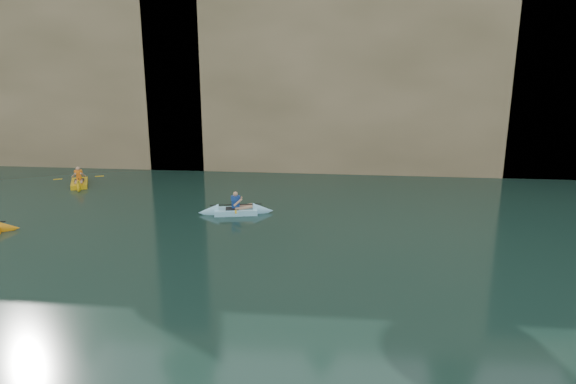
{
  "coord_description": "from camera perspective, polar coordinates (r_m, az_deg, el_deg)",
  "views": [
    {
      "loc": [
        0.59,
        -8.05,
        7.5
      ],
      "look_at": [
        -0.94,
        7.41,
        3.0
      ],
      "focal_mm": 35.0,
      "sensor_mm": 36.0,
      "label": 1
    }
  ],
  "objects": [
    {
      "name": "cliff",
      "position": [
        38.08,
        4.91,
        13.84
      ],
      "size": [
        70.0,
        16.0,
        12.0
      ],
      "primitive_type": "cube",
      "color": "tan",
      "rests_on": "ground"
    },
    {
      "name": "cliff_slab_center",
      "position": [
        30.74,
        8.49,
        12.63
      ],
      "size": [
        24.0,
        2.4,
        11.4
      ],
      "primitive_type": "cube",
      "color": "tan",
      "rests_on": "ground"
    },
    {
      "name": "sea_cave_west",
      "position": [
        35.72,
        -25.93,
        5.68
      ],
      "size": [
        4.5,
        1.0,
        4.0
      ],
      "primitive_type": "cube",
      "color": "black",
      "rests_on": "ground"
    },
    {
      "name": "sea_cave_center",
      "position": [
        30.92,
        -2.99,
        5.13
      ],
      "size": [
        3.5,
        1.0,
        3.2
      ],
      "primitive_type": "cube",
      "color": "black",
      "rests_on": "ground"
    },
    {
      "name": "sea_cave_east",
      "position": [
        31.88,
        22.85,
        5.41
      ],
      "size": [
        5.0,
        1.0,
        4.5
      ],
      "primitive_type": "cube",
      "color": "black",
      "rests_on": "ground"
    },
    {
      "name": "kayaker_yellow",
      "position": [
        29.92,
        -20.43,
        0.9
      ],
      "size": [
        2.21,
        2.98,
        1.2
      ],
      "rotation": [
        0.0,
        0.0,
        -1.16
      ],
      "color": "gold",
      "rests_on": "ground"
    },
    {
      "name": "kayaker_ltblue_mid",
      "position": [
        23.83,
        -5.32,
        -1.88
      ],
      "size": [
        3.26,
        2.36,
        1.21
      ],
      "rotation": [
        0.0,
        0.0,
        0.19
      ],
      "color": "#98E3FF",
      "rests_on": "ground"
    }
  ]
}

